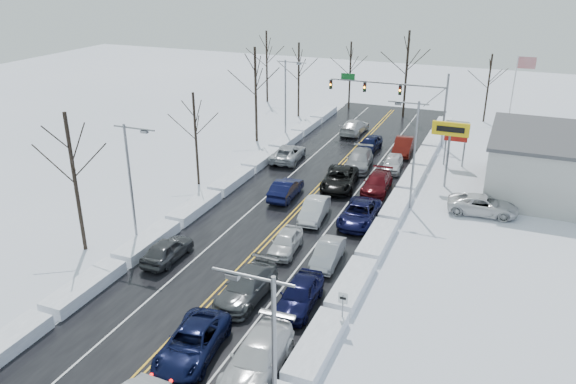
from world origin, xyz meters
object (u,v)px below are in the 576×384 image
at_px(tires_plus_sign, 450,134).
at_px(oncoming_car_0, 286,197).
at_px(flagpole, 514,95).
at_px(traffic_signal_mast, 399,93).

xyz_separation_m(tires_plus_sign, oncoming_car_0, (-12.37, -7.89, -4.99)).
distance_m(flagpole, oncoming_car_0, 28.38).
bearing_deg(tires_plus_sign, flagpole, 71.56).
bearing_deg(oncoming_car_0, traffic_signal_mast, -107.18).
distance_m(tires_plus_sign, oncoming_car_0, 15.50).
xyz_separation_m(traffic_signal_mast, oncoming_car_0, (-5.32, -19.89, -5.48)).
height_order(tires_plus_sign, flagpole, flagpole).
distance_m(tires_plus_sign, flagpole, 14.79).
bearing_deg(oncoming_car_0, flagpole, -130.10).
relative_size(traffic_signal_mast, flagpole, 1.33).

